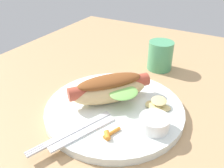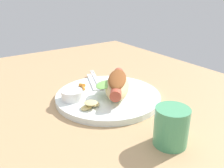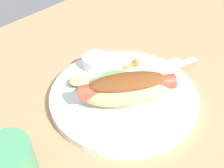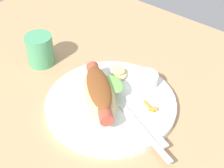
# 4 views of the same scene
# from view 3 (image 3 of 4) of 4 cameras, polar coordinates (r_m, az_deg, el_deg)

# --- Properties ---
(ground_plane) EXTENTS (1.20, 0.90, 0.02)m
(ground_plane) POSITION_cam_3_polar(r_m,az_deg,el_deg) (0.52, 3.63, -3.65)
(ground_plane) COLOR tan
(plate) EXTENTS (0.29, 0.29, 0.02)m
(plate) POSITION_cam_3_polar(r_m,az_deg,el_deg) (0.51, 2.57, -2.35)
(plate) COLOR white
(plate) RESTS_ON ground_plane
(hot_dog) EXTENTS (0.17, 0.15, 0.06)m
(hot_dog) POSITION_cam_3_polar(r_m,az_deg,el_deg) (0.47, 3.36, -0.93)
(hot_dog) COLOR #DBB77A
(hot_dog) RESTS_ON plate
(sauce_ramekin) EXTENTS (0.06, 0.06, 0.03)m
(sauce_ramekin) POSITION_cam_3_polar(r_m,az_deg,el_deg) (0.56, -3.61, 4.84)
(sauce_ramekin) COLOR white
(sauce_ramekin) RESTS_ON plate
(fork) EXTENTS (0.16, 0.07, 0.00)m
(fork) POSITION_cam_3_polar(r_m,az_deg,el_deg) (0.56, 11.30, 2.88)
(fork) COLOR silver
(fork) RESTS_ON plate
(knife) EXTENTS (0.13, 0.06, 0.00)m
(knife) POSITION_cam_3_polar(r_m,az_deg,el_deg) (0.57, 9.18, 3.45)
(knife) COLOR silver
(knife) RESTS_ON plate
(chips_pile) EXTENTS (0.05, 0.06, 0.02)m
(chips_pile) POSITION_cam_3_polar(r_m,az_deg,el_deg) (0.52, -7.09, 0.46)
(chips_pile) COLOR #D9C47F
(chips_pile) RESTS_ON plate
(carrot_garnish) EXTENTS (0.04, 0.02, 0.01)m
(carrot_garnish) POSITION_cam_3_polar(r_m,az_deg,el_deg) (0.57, 4.79, 4.37)
(carrot_garnish) COLOR orange
(carrot_garnish) RESTS_ON plate
(drinking_cup) EXTENTS (0.07, 0.07, 0.08)m
(drinking_cup) POSITION_cam_3_polar(r_m,az_deg,el_deg) (0.40, -21.20, -16.22)
(drinking_cup) COLOR #4C9E6B
(drinking_cup) RESTS_ON ground_plane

